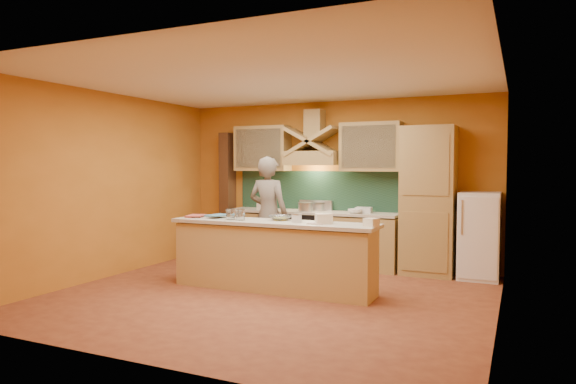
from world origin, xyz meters
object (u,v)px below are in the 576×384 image
at_px(fridge, 479,236).
at_px(mixing_bowl, 280,218).
at_px(kitchen_scale, 297,219).
at_px(stove, 311,238).
at_px(person, 268,214).

distance_m(fridge, mixing_bowl, 3.04).
distance_m(kitchen_scale, mixing_bowl, 0.35).
relative_size(stove, person, 0.49).
relative_size(kitchen_scale, mixing_bowl, 0.43).
height_order(fridge, person, person).
bearing_deg(fridge, stove, 180.00).
xyz_separation_m(stove, person, (-0.41, -0.82, 0.47)).
height_order(kitchen_scale, mixing_bowl, kitchen_scale).
distance_m(person, mixing_bowl, 1.15).
bearing_deg(kitchen_scale, stove, 89.17).
bearing_deg(stove, fridge, 0.00).
height_order(stove, fridge, fridge).
height_order(stove, mixing_bowl, mixing_bowl).
distance_m(stove, kitchen_scale, 2.07).
xyz_separation_m(stove, mixing_bowl, (0.25, -1.76, 0.53)).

